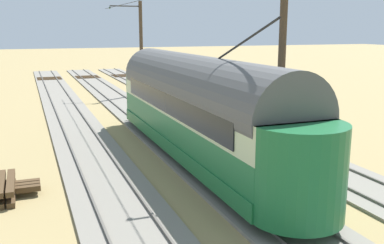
{
  "coord_description": "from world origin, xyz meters",
  "views": [
    {
      "loc": [
        6.42,
        18.6,
        5.32
      ],
      "look_at": [
        0.76,
        3.8,
        1.93
      ],
      "focal_mm": 40.77,
      "sensor_mm": 36.0,
      "label": 1
    }
  ],
  "objects_px": {
    "vintage_streetcar": "(196,106)",
    "switch_stand": "(197,93)",
    "catenary_pole_foreground": "(140,47)",
    "catenary_pole_mid_near": "(280,69)",
    "spare_tie_stack": "(1,189)"
  },
  "relations": [
    {
      "from": "catenary_pole_foreground",
      "to": "spare_tie_stack",
      "type": "distance_m",
      "value": 22.42
    },
    {
      "from": "catenary_pole_mid_near",
      "to": "switch_stand",
      "type": "bearing_deg",
      "value": -100.61
    },
    {
      "from": "vintage_streetcar",
      "to": "catenary_pole_foreground",
      "type": "bearing_deg",
      "value": -97.35
    },
    {
      "from": "switch_stand",
      "to": "catenary_pole_mid_near",
      "type": "bearing_deg",
      "value": 79.39
    },
    {
      "from": "vintage_streetcar",
      "to": "catenary_pole_mid_near",
      "type": "bearing_deg",
      "value": 133.82
    },
    {
      "from": "vintage_streetcar",
      "to": "catenary_pole_mid_near",
      "type": "distance_m",
      "value": 3.76
    },
    {
      "from": "vintage_streetcar",
      "to": "catenary_pole_foreground",
      "type": "height_order",
      "value": "catenary_pole_foreground"
    },
    {
      "from": "spare_tie_stack",
      "to": "switch_stand",
      "type": "bearing_deg",
      "value": -130.62
    },
    {
      "from": "vintage_streetcar",
      "to": "spare_tie_stack",
      "type": "height_order",
      "value": "vintage_streetcar"
    },
    {
      "from": "catenary_pole_foreground",
      "to": "catenary_pole_mid_near",
      "type": "bearing_deg",
      "value": 90.0
    },
    {
      "from": "catenary_pole_foreground",
      "to": "switch_stand",
      "type": "relative_size",
      "value": 6.05
    },
    {
      "from": "vintage_streetcar",
      "to": "spare_tie_stack",
      "type": "bearing_deg",
      "value": 12.68
    },
    {
      "from": "catenary_pole_foreground",
      "to": "catenary_pole_mid_near",
      "type": "height_order",
      "value": "same"
    },
    {
      "from": "catenary_pole_mid_near",
      "to": "switch_stand",
      "type": "distance_m",
      "value": 16.16
    },
    {
      "from": "vintage_streetcar",
      "to": "switch_stand",
      "type": "relative_size",
      "value": 13.66
    }
  ]
}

